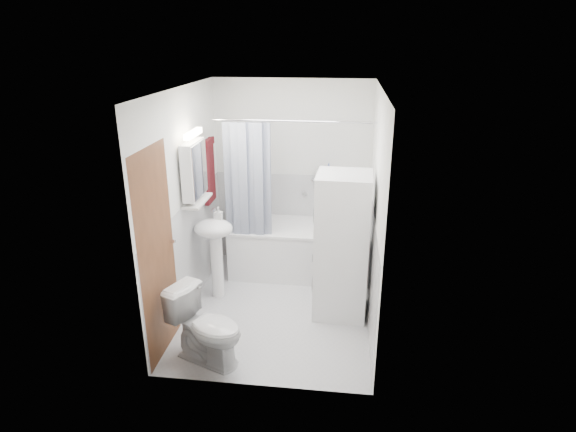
# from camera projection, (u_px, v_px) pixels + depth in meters

# --- Properties ---
(floor) EXTENTS (2.60, 2.60, 0.00)m
(floor) POSITION_uv_depth(u_px,v_px,m) (279.00, 307.00, 5.42)
(floor) COLOR silver
(floor) RESTS_ON ground
(room_walls) EXTENTS (2.60, 2.60, 2.60)m
(room_walls) POSITION_uv_depth(u_px,v_px,m) (278.00, 181.00, 4.90)
(room_walls) COLOR white
(room_walls) RESTS_ON ground
(wainscot) EXTENTS (1.98, 2.58, 2.58)m
(wainscot) POSITION_uv_depth(u_px,v_px,m) (282.00, 248.00, 5.48)
(wainscot) COLOR silver
(wainscot) RESTS_ON ground
(door) EXTENTS (0.05, 2.00, 2.00)m
(door) POSITION_uv_depth(u_px,v_px,m) (173.00, 241.00, 4.67)
(door) COLOR brown
(door) RESTS_ON ground
(bathtub) EXTENTS (1.68, 0.79, 0.64)m
(bathtub) POSITION_uv_depth(u_px,v_px,m) (298.00, 246.00, 6.14)
(bathtub) COLOR white
(bathtub) RESTS_ON ground
(tub_spout) EXTENTS (0.04, 0.12, 0.04)m
(tub_spout) POSITION_uv_depth(u_px,v_px,m) (316.00, 194.00, 6.21)
(tub_spout) COLOR silver
(tub_spout) RESTS_ON room_walls
(curtain_rod) EXTENTS (1.86, 0.02, 0.02)m
(curtain_rod) POSITION_uv_depth(u_px,v_px,m) (296.00, 121.00, 5.25)
(curtain_rod) COLOR silver
(curtain_rod) RESTS_ON room_walls
(shower_curtain) EXTENTS (0.55, 0.02, 1.45)m
(shower_curtain) POSITION_uv_depth(u_px,v_px,m) (248.00, 185.00, 5.57)
(shower_curtain) COLOR #15224A
(shower_curtain) RESTS_ON curtain_rod
(sink) EXTENTS (0.44, 0.37, 1.04)m
(sink) POSITION_uv_depth(u_px,v_px,m) (215.00, 240.00, 5.43)
(sink) COLOR white
(sink) RESTS_ON ground
(medicine_cabinet) EXTENTS (0.13, 0.50, 0.71)m
(medicine_cabinet) POSITION_uv_depth(u_px,v_px,m) (194.00, 168.00, 5.07)
(medicine_cabinet) COLOR white
(medicine_cabinet) RESTS_ON room_walls
(shelf) EXTENTS (0.18, 0.54, 0.02)m
(shelf) POSITION_uv_depth(u_px,v_px,m) (198.00, 201.00, 5.20)
(shelf) COLOR silver
(shelf) RESTS_ON room_walls
(shower_caddy) EXTENTS (0.22, 0.06, 0.02)m
(shower_caddy) POSITION_uv_depth(u_px,v_px,m) (320.00, 180.00, 6.13)
(shower_caddy) COLOR silver
(shower_caddy) RESTS_ON room_walls
(towel) EXTENTS (0.07, 0.33, 0.79)m
(towel) POSITION_uv_depth(u_px,v_px,m) (209.00, 170.00, 5.75)
(towel) COLOR #5A1720
(towel) RESTS_ON room_walls
(washer_dryer) EXTENTS (0.59, 0.58, 1.58)m
(washer_dryer) POSITION_uv_depth(u_px,v_px,m) (342.00, 246.00, 5.08)
(washer_dryer) COLOR white
(washer_dryer) RESTS_ON ground
(toilet) EXTENTS (0.82, 0.65, 0.71)m
(toilet) POSITION_uv_depth(u_px,v_px,m) (207.00, 327.00, 4.43)
(toilet) COLOR white
(toilet) RESTS_ON ground
(soap_pump) EXTENTS (0.08, 0.17, 0.08)m
(soap_pump) POSITION_uv_depth(u_px,v_px,m) (219.00, 218.00, 5.40)
(soap_pump) COLOR gray
(soap_pump) RESTS_ON sink
(shelf_bottle) EXTENTS (0.07, 0.18, 0.07)m
(shelf_bottle) POSITION_uv_depth(u_px,v_px,m) (193.00, 201.00, 5.04)
(shelf_bottle) COLOR gray
(shelf_bottle) RESTS_ON shelf
(shelf_cup) EXTENTS (0.10, 0.09, 0.10)m
(shelf_cup) POSITION_uv_depth(u_px,v_px,m) (201.00, 192.00, 5.29)
(shelf_cup) COLOR gray
(shelf_cup) RESTS_ON shelf
(shampoo_a) EXTENTS (0.13, 0.17, 0.13)m
(shampoo_a) POSITION_uv_depth(u_px,v_px,m) (319.00, 174.00, 6.10)
(shampoo_a) COLOR gray
(shampoo_a) RESTS_ON shower_caddy
(shampoo_b) EXTENTS (0.08, 0.21, 0.08)m
(shampoo_b) POSITION_uv_depth(u_px,v_px,m) (328.00, 177.00, 6.10)
(shampoo_b) COLOR #294BA5
(shampoo_b) RESTS_ON shower_caddy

